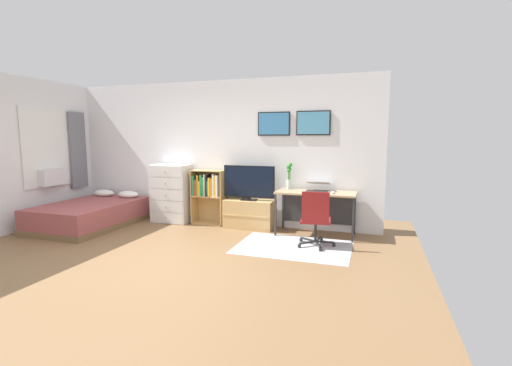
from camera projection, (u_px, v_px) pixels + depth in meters
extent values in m
plane|color=brown|center=(142.00, 262.00, 4.72)|extent=(7.20, 7.20, 0.00)
cube|color=white|center=(217.00, 153.00, 6.83)|extent=(6.12, 0.06, 2.70)
cube|color=black|center=(274.00, 124.00, 6.37)|extent=(0.59, 0.02, 0.42)
cube|color=teal|center=(274.00, 124.00, 6.36)|extent=(0.55, 0.01, 0.38)
cube|color=black|center=(313.00, 123.00, 6.15)|extent=(0.59, 0.02, 0.42)
cube|color=#4C93B7|center=(313.00, 123.00, 6.13)|extent=(0.55, 0.01, 0.38)
cube|color=white|center=(47.00, 148.00, 6.69)|extent=(0.02, 1.03, 1.48)
cube|color=silver|center=(46.00, 148.00, 6.69)|extent=(0.01, 0.95, 1.40)
cube|color=slate|center=(78.00, 150.00, 7.34)|extent=(0.05, 0.40, 1.54)
cube|color=silver|center=(52.00, 177.00, 6.73)|extent=(0.20, 0.52, 0.30)
cube|color=#B2B7BC|center=(293.00, 247.00, 5.38)|extent=(1.70, 1.20, 0.01)
cube|color=brown|center=(91.00, 223.00, 6.66)|extent=(1.36, 1.98, 0.10)
cube|color=#9E4C4C|center=(90.00, 212.00, 6.63)|extent=(1.31, 1.94, 0.34)
ellipsoid|color=white|center=(104.00, 193.00, 7.38)|extent=(0.44, 0.28, 0.14)
ellipsoid|color=white|center=(128.00, 194.00, 7.20)|extent=(0.44, 0.28, 0.14)
cube|color=silver|center=(172.00, 193.00, 6.95)|extent=(0.75, 0.42, 1.12)
cube|color=silver|center=(166.00, 218.00, 6.80)|extent=(0.71, 0.01, 0.20)
sphere|color=#A59E8C|center=(166.00, 218.00, 6.78)|extent=(0.03, 0.03, 0.03)
cube|color=silver|center=(166.00, 207.00, 6.77)|extent=(0.71, 0.01, 0.20)
sphere|color=#A59E8C|center=(166.00, 207.00, 6.76)|extent=(0.03, 0.03, 0.03)
cube|color=silver|center=(166.00, 195.00, 6.74)|extent=(0.71, 0.01, 0.20)
sphere|color=#A59E8C|center=(165.00, 195.00, 6.73)|extent=(0.03, 0.03, 0.03)
cube|color=silver|center=(165.00, 183.00, 6.71)|extent=(0.71, 0.01, 0.20)
sphere|color=#A59E8C|center=(165.00, 183.00, 6.70)|extent=(0.03, 0.03, 0.03)
cube|color=silver|center=(165.00, 172.00, 6.69)|extent=(0.71, 0.01, 0.20)
sphere|color=#A59E8C|center=(164.00, 172.00, 6.67)|extent=(0.03, 0.03, 0.03)
cube|color=tan|center=(194.00, 196.00, 6.87)|extent=(0.02, 0.30, 1.03)
cube|color=tan|center=(224.00, 198.00, 6.68)|extent=(0.02, 0.30, 1.03)
cube|color=tan|center=(209.00, 223.00, 6.83)|extent=(0.63, 0.30, 0.02)
cube|color=tan|center=(209.00, 196.00, 6.77)|extent=(0.59, 0.30, 0.02)
cube|color=tan|center=(208.00, 171.00, 6.71)|extent=(0.59, 0.30, 0.02)
cube|color=tan|center=(212.00, 196.00, 6.91)|extent=(0.63, 0.01, 1.03)
cube|color=#2D8C4C|center=(195.00, 185.00, 6.79)|extent=(0.04, 0.21, 0.38)
cube|color=red|center=(197.00, 188.00, 6.79)|extent=(0.02, 0.22, 0.29)
cube|color=#2D8C4C|center=(198.00, 187.00, 6.77)|extent=(0.03, 0.19, 0.32)
cube|color=orange|center=(199.00, 185.00, 6.76)|extent=(0.03, 0.20, 0.39)
cube|color=gold|center=(201.00, 188.00, 6.76)|extent=(0.03, 0.22, 0.28)
cube|color=#2D8C4C|center=(202.00, 185.00, 6.72)|extent=(0.03, 0.17, 0.40)
cube|color=#2D8C4C|center=(205.00, 186.00, 6.72)|extent=(0.04, 0.20, 0.36)
cube|color=white|center=(207.00, 185.00, 6.72)|extent=(0.02, 0.23, 0.42)
cube|color=black|center=(208.00, 185.00, 6.71)|extent=(0.03, 0.22, 0.40)
cube|color=#2D8C4C|center=(210.00, 188.00, 6.71)|extent=(0.02, 0.23, 0.30)
cube|color=gold|center=(211.00, 187.00, 6.69)|extent=(0.03, 0.21, 0.35)
cube|color=orange|center=(213.00, 187.00, 6.67)|extent=(0.04, 0.20, 0.34)
cube|color=white|center=(215.00, 185.00, 6.64)|extent=(0.03, 0.17, 0.42)
cube|color=gold|center=(217.00, 186.00, 6.66)|extent=(0.03, 0.22, 0.39)
cube|color=white|center=(218.00, 186.00, 6.63)|extent=(0.04, 0.19, 0.41)
cube|color=tan|center=(249.00, 214.00, 6.50)|extent=(0.90, 0.40, 0.52)
cube|color=tan|center=(246.00, 216.00, 6.30)|extent=(0.90, 0.01, 0.02)
cube|color=black|center=(249.00, 200.00, 6.44)|extent=(0.28, 0.16, 0.02)
cube|color=black|center=(249.00, 198.00, 6.44)|extent=(0.06, 0.04, 0.05)
cube|color=black|center=(249.00, 182.00, 6.40)|extent=(0.96, 0.02, 0.57)
cube|color=black|center=(249.00, 182.00, 6.39)|extent=(0.93, 0.01, 0.54)
cube|color=tan|center=(316.00, 193.00, 5.97)|extent=(1.32, 0.59, 0.03)
cube|color=#2D2D30|center=(275.00, 215.00, 5.96)|extent=(0.03, 0.03, 0.71)
cube|color=#2D2D30|center=(353.00, 220.00, 5.57)|extent=(0.03, 0.03, 0.71)
cube|color=#2D2D30|center=(283.00, 209.00, 6.46)|extent=(0.03, 0.03, 0.71)
cube|color=#2D2D30|center=(355.00, 214.00, 6.07)|extent=(0.03, 0.03, 0.71)
cube|color=#2D2D30|center=(318.00, 209.00, 6.28)|extent=(1.26, 0.02, 0.50)
cylinder|color=#232326|center=(334.00, 245.00, 5.40)|extent=(0.05, 0.05, 0.05)
cube|color=#232326|center=(324.00, 242.00, 5.42)|extent=(0.28, 0.06, 0.02)
cylinder|color=#232326|center=(321.00, 239.00, 5.69)|extent=(0.05, 0.05, 0.05)
cube|color=#232326|center=(318.00, 239.00, 5.57)|extent=(0.08, 0.28, 0.02)
cylinder|color=#232326|center=(301.00, 240.00, 5.66)|extent=(0.05, 0.05, 0.05)
cube|color=#232326|center=(308.00, 239.00, 5.55)|extent=(0.26, 0.16, 0.02)
cylinder|color=#232326|center=(299.00, 246.00, 5.34)|extent=(0.05, 0.05, 0.05)
cube|color=#232326|center=(307.00, 243.00, 5.39)|extent=(0.23, 0.21, 0.02)
cylinder|color=#232326|center=(320.00, 250.00, 5.18)|extent=(0.05, 0.05, 0.05)
cube|color=#232326|center=(318.00, 244.00, 5.31)|extent=(0.14, 0.27, 0.02)
cylinder|color=#232326|center=(315.00, 231.00, 5.43)|extent=(0.04, 0.04, 0.30)
cube|color=maroon|center=(316.00, 220.00, 5.40)|extent=(0.49, 0.49, 0.03)
cube|color=maroon|center=(315.00, 207.00, 5.18)|extent=(0.40, 0.08, 0.45)
cube|color=#B7B7BC|center=(317.00, 192.00, 5.95)|extent=(0.39, 0.27, 0.01)
cube|color=black|center=(317.00, 191.00, 5.94)|extent=(0.37, 0.25, 0.00)
cube|color=#B7B7BC|center=(318.00, 183.00, 6.08)|extent=(0.39, 0.25, 0.07)
cube|color=navy|center=(318.00, 183.00, 6.08)|extent=(0.37, 0.23, 0.06)
ellipsoid|color=silver|center=(333.00, 192.00, 5.80)|extent=(0.06, 0.10, 0.03)
cylinder|color=silver|center=(289.00, 184.00, 6.30)|extent=(0.09, 0.09, 0.16)
cylinder|color=#3D8438|center=(290.00, 176.00, 6.28)|extent=(0.01, 0.01, 0.38)
sphere|color=#308B2C|center=(290.00, 165.00, 6.25)|extent=(0.07, 0.07, 0.07)
cylinder|color=#3D8438|center=(289.00, 177.00, 6.30)|extent=(0.01, 0.01, 0.30)
sphere|color=#308B2C|center=(289.00, 169.00, 6.28)|extent=(0.07, 0.07, 0.07)
cylinder|color=#3D8438|center=(288.00, 176.00, 6.29)|extent=(0.01, 0.01, 0.34)
sphere|color=#308B2C|center=(288.00, 167.00, 6.27)|extent=(0.07, 0.07, 0.07)
cylinder|color=#3D8438|center=(289.00, 178.00, 6.28)|extent=(0.01, 0.01, 0.28)
sphere|color=#308B2C|center=(289.00, 170.00, 6.26)|extent=(0.07, 0.07, 0.07)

